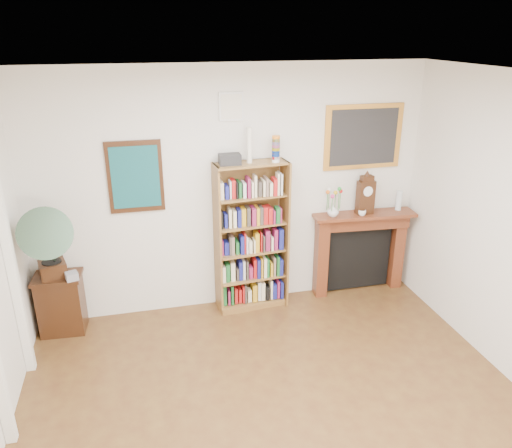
% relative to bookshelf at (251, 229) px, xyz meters
% --- Properties ---
extents(room, '(4.51, 5.01, 2.81)m').
position_rel_bookshelf_xyz_m(room, '(-0.18, -2.33, 0.41)').
color(room, '#4D2A17').
rests_on(room, ground).
extents(teal_poster, '(0.58, 0.04, 0.78)m').
position_rel_bookshelf_xyz_m(teal_poster, '(-1.23, 0.14, 0.66)').
color(teal_poster, black).
rests_on(teal_poster, back_wall).
extents(small_picture, '(0.26, 0.04, 0.30)m').
position_rel_bookshelf_xyz_m(small_picture, '(-0.18, 0.14, 1.36)').
color(small_picture, white).
rests_on(small_picture, back_wall).
extents(gilt_painting, '(0.95, 0.04, 0.75)m').
position_rel_bookshelf_xyz_m(gilt_painting, '(1.37, 0.14, 0.96)').
color(gilt_painting, gold).
rests_on(gilt_painting, back_wall).
extents(bookshelf, '(0.84, 0.36, 2.03)m').
position_rel_bookshelf_xyz_m(bookshelf, '(0.00, 0.00, 0.00)').
color(bookshelf, brown).
rests_on(bookshelf, floor).
extents(side_cabinet, '(0.52, 0.39, 0.67)m').
position_rel_bookshelf_xyz_m(side_cabinet, '(-2.13, -0.03, -0.65)').
color(side_cabinet, black).
rests_on(side_cabinet, floor).
extents(fireplace, '(1.26, 0.39, 1.05)m').
position_rel_bookshelf_xyz_m(fireplace, '(1.40, 0.07, -0.37)').
color(fireplace, '#512312').
rests_on(fireplace, floor).
extents(gramophone, '(0.67, 0.76, 0.86)m').
position_rel_bookshelf_xyz_m(gramophone, '(-2.17, -0.17, 0.17)').
color(gramophone, black).
rests_on(gramophone, side_cabinet).
extents(cd_stack, '(0.15, 0.15, 0.08)m').
position_rel_bookshelf_xyz_m(cd_stack, '(-1.97, -0.16, -0.27)').
color(cd_stack, '#B2B1BD').
rests_on(cd_stack, side_cabinet).
extents(mantel_clock, '(0.21, 0.13, 0.47)m').
position_rel_bookshelf_xyz_m(mantel_clock, '(1.39, 0.01, 0.29)').
color(mantel_clock, black).
rests_on(mantel_clock, fireplace).
extents(flower_vase, '(0.17, 0.17, 0.14)m').
position_rel_bookshelf_xyz_m(flower_vase, '(0.99, 0.01, 0.14)').
color(flower_vase, silver).
rests_on(flower_vase, fireplace).
extents(teacup, '(0.12, 0.12, 0.07)m').
position_rel_bookshelf_xyz_m(teacup, '(1.33, -0.05, 0.10)').
color(teacup, silver).
rests_on(teacup, fireplace).
extents(bottle_left, '(0.07, 0.07, 0.24)m').
position_rel_bookshelf_xyz_m(bottle_left, '(1.85, 0.03, 0.19)').
color(bottle_left, silver).
rests_on(bottle_left, fireplace).
extents(bottle_right, '(0.06, 0.06, 0.20)m').
position_rel_bookshelf_xyz_m(bottle_right, '(1.85, 0.04, 0.17)').
color(bottle_right, silver).
rests_on(bottle_right, fireplace).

